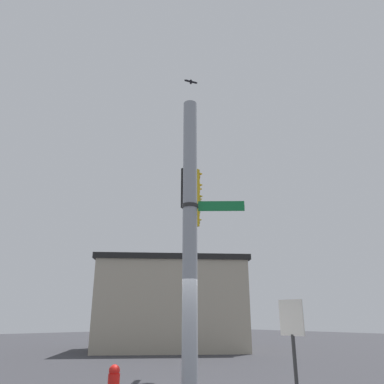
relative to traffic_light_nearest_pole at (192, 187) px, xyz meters
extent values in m
cylinder|color=gray|center=(1.70, -1.55, -2.01)|extent=(0.32, 0.32, 6.67)
cylinder|color=gray|center=(-0.58, 0.50, 0.79)|extent=(4.69, 4.23, 0.18)
cylinder|color=black|center=(0.00, -0.02, 0.61)|extent=(0.08, 0.08, 0.18)
cube|color=gold|center=(0.00, -0.02, -0.01)|extent=(0.36, 0.30, 1.05)
sphere|color=#590F0F|center=(0.00, 0.17, 0.34)|extent=(0.22, 0.22, 0.22)
cube|color=gold|center=(0.00, 0.19, 0.44)|extent=(0.24, 0.20, 0.03)
sphere|color=yellow|center=(0.00, 0.17, -0.01)|extent=(0.22, 0.22, 0.22)
cube|color=gold|center=(0.00, 0.19, 0.09)|extent=(0.24, 0.20, 0.03)
sphere|color=#0F4C19|center=(0.00, 0.17, -0.36)|extent=(0.22, 0.22, 0.22)
cube|color=gold|center=(0.00, 0.19, -0.26)|extent=(0.24, 0.20, 0.03)
cube|color=black|center=(0.00, -0.19, -0.01)|extent=(0.54, 0.03, 1.22)
cylinder|color=black|center=(-1.02, 0.89, 0.61)|extent=(0.08, 0.08, 0.18)
cube|color=gold|center=(-1.02, 0.89, -0.01)|extent=(0.36, 0.30, 1.05)
sphere|color=#590F0F|center=(-1.02, 1.08, 0.34)|extent=(0.22, 0.22, 0.22)
cube|color=gold|center=(-1.02, 1.10, 0.44)|extent=(0.24, 0.20, 0.03)
sphere|color=yellow|center=(-1.02, 1.08, -0.01)|extent=(0.22, 0.22, 0.22)
cube|color=gold|center=(-1.02, 1.10, 0.09)|extent=(0.24, 0.20, 0.03)
sphere|color=#0F4C19|center=(-1.02, 1.08, -0.36)|extent=(0.22, 0.22, 0.22)
cube|color=gold|center=(-1.02, 1.10, -0.26)|extent=(0.24, 0.20, 0.03)
cube|color=black|center=(-1.02, 0.72, -0.01)|extent=(0.54, 0.03, 1.22)
cylinder|color=black|center=(-2.04, 1.81, 0.61)|extent=(0.08, 0.08, 0.18)
cube|color=gold|center=(-2.04, 1.81, -0.01)|extent=(0.36, 0.30, 1.05)
sphere|color=#590F0F|center=(-2.04, 2.00, 0.34)|extent=(0.22, 0.22, 0.22)
cube|color=gold|center=(-2.04, 2.02, 0.44)|extent=(0.24, 0.20, 0.03)
sphere|color=yellow|center=(-2.04, 2.00, -0.01)|extent=(0.22, 0.22, 0.22)
cube|color=gold|center=(-2.04, 2.02, 0.09)|extent=(0.24, 0.20, 0.03)
sphere|color=#0F4C19|center=(-2.04, 2.00, -0.36)|extent=(0.22, 0.22, 0.22)
cube|color=gold|center=(-2.04, 2.02, -0.26)|extent=(0.24, 0.20, 0.03)
cube|color=black|center=(-2.04, 1.64, -0.01)|extent=(0.54, 0.03, 1.22)
cube|color=#147238|center=(2.16, -1.04, -1.27)|extent=(0.70, 0.78, 0.22)
cube|color=white|center=(2.16, -1.02, -1.27)|extent=(0.69, 0.76, 0.04)
cylinder|color=#262626|center=(1.70, -1.55, -1.27)|extent=(0.36, 0.36, 0.08)
ellipsoid|color=black|center=(-1.13, 0.91, 4.61)|extent=(0.27, 0.25, 0.09)
cube|color=black|center=(-1.14, 0.90, 4.62)|extent=(0.34, 0.38, 0.13)
cube|color=black|center=(-1.12, 0.93, 4.62)|extent=(0.34, 0.38, 0.13)
cube|color=#A89E89|center=(-9.95, 7.02, -3.00)|extent=(8.97, 9.57, 4.67)
cube|color=black|center=(-12.30, 8.74, -2.77)|extent=(5.09, 6.42, 0.30)
cube|color=black|center=(-9.95, 7.02, -0.52)|extent=(9.33, 9.95, 0.30)
sphere|color=red|center=(0.21, -2.32, -4.63)|extent=(0.23, 0.23, 0.23)
cylinder|color=#333333|center=(2.59, 0.64, -4.64)|extent=(0.08, 0.08, 1.40)
cube|color=silver|center=(2.59, 0.64, -3.59)|extent=(0.60, 0.04, 0.76)
camera|label=1|loc=(7.63, -6.64, -3.58)|focal=34.63mm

